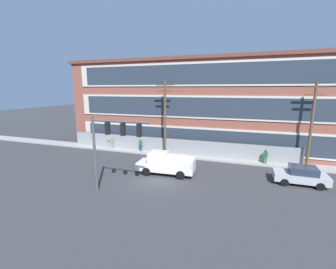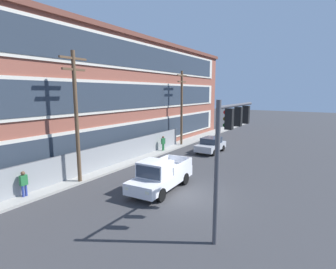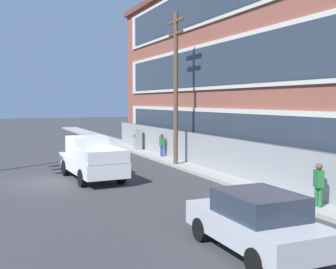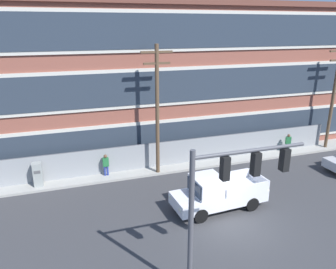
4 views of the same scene
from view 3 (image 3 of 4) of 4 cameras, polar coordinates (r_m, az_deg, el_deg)
ground_plane at (r=20.98m, az=-15.40°, el=-6.13°), size 160.00×160.00×0.00m
sidewalk_building_side at (r=23.46m, az=4.56°, el=-4.67°), size 80.00×2.02×0.16m
chain_link_fence at (r=24.48m, az=3.66°, el=-2.05°), size 28.51×0.06×2.01m
pickup_truck_white at (r=21.08m, az=-10.40°, el=-3.33°), size 5.54×2.32×2.06m
sedan_silver at (r=11.04m, az=11.87°, el=-11.42°), size 4.14×1.97×1.56m
utility_pole_near_corner at (r=24.44m, az=1.06°, el=6.93°), size 2.07×0.26×8.89m
electrical_cabinet at (r=32.02m, az=-4.13°, el=-0.79°), size 0.56×0.54×1.74m
pedestrian_near_cabinet at (r=28.03m, az=-0.84°, el=-1.31°), size 0.41×0.25×1.69m
pedestrian_by_fence at (r=15.55m, az=19.73°, el=-6.28°), size 0.46×0.36×1.69m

